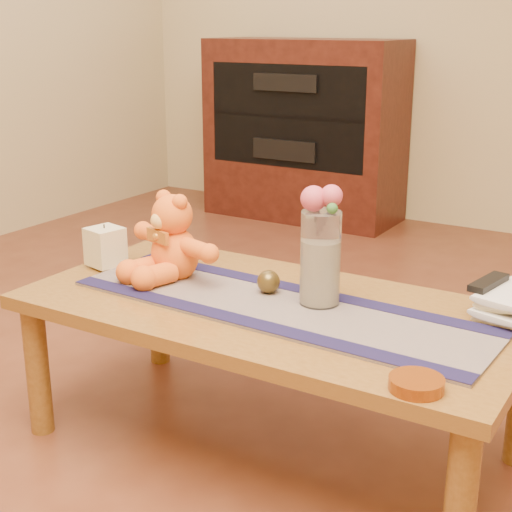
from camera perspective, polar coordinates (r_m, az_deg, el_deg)
The scene contains 30 objects.
floor at distance 2.30m, azimuth 1.10°, elevation -14.13°, with size 5.50×5.50×0.00m, color #5A2B19.
coffee_table_top at distance 2.11m, azimuth 1.17°, elevation -4.11°, with size 1.40×0.70×0.04m, color brown.
table_leg_fl at distance 2.37m, azimuth -16.24°, elevation -8.27°, with size 0.07×0.07×0.41m, color brown.
table_leg_fr at distance 1.76m, azimuth 15.23°, elevation -17.86°, with size 0.07×0.07×0.41m, color brown.
table_leg_bl at distance 2.75m, azimuth -7.41°, elevation -4.00°, with size 0.07×0.07×0.41m, color brown.
persian_runner at distance 2.07m, azimuth 1.59°, elevation -3.83°, with size 1.20×0.35×0.01m, color #171741.
runner_border_near at distance 1.95m, azimuth -0.67°, elevation -4.98°, with size 1.20×0.06×0.00m, color #151237.
runner_border_far at distance 2.18m, azimuth 3.62°, elevation -2.55°, with size 1.20×0.06×0.00m, color #151237.
teddy_bear at distance 2.28m, azimuth -6.22°, elevation 1.46°, with size 0.36×0.30×0.25m, color orange, non-canonical shape.
pillar_candle at distance 2.43m, azimuth -11.36°, elevation 0.72°, with size 0.10×0.10×0.12m, color beige.
candle_wick at distance 2.41m, azimuth -11.46°, elevation 2.23°, with size 0.00×0.00×0.01m, color black.
glass_vase at distance 2.04m, azimuth 4.91°, elevation -0.17°, with size 0.11×0.11×0.26m, color silver.
potpourri_fill at distance 2.05m, azimuth 4.88°, elevation -1.21°, with size 0.09×0.09×0.18m, color beige.
rose_left at distance 2.00m, azimuth 4.39°, elevation 4.36°, with size 0.07×0.07×0.07m, color #C5455B.
rose_right at distance 1.99m, azimuth 5.75°, elevation 4.56°, with size 0.06×0.06×0.06m, color #C5455B.
blue_flower_back at distance 2.03m, azimuth 5.72°, elevation 4.31°, with size 0.04×0.04×0.04m, color #4B4DA3.
blue_flower_side at distance 2.03m, azimuth 4.51°, elevation 4.15°, with size 0.04×0.04×0.04m, color #4B4DA3.
leaf_sprig at distance 1.97m, azimuth 5.80°, elevation 3.61°, with size 0.03×0.03×0.03m, color #33662D.
bronze_ball at distance 2.14m, azimuth 0.95°, elevation -1.97°, with size 0.07×0.07×0.07m, color #4C3D19.
book_bottom at distance 2.13m, azimuth 17.17°, elevation -3.75°, with size 0.17×0.22×0.02m, color beige.
book_lower at distance 2.12m, azimuth 17.29°, elevation -3.33°, with size 0.16×0.22×0.02m, color beige.
book_upper at distance 2.13m, azimuth 17.15°, elevation -2.74°, with size 0.17×0.22×0.02m, color beige.
book_top at distance 2.11m, azimuth 17.39°, elevation -2.35°, with size 0.16×0.22×0.02m, color beige.
tv_remote at distance 2.10m, azimuth 17.24°, elevation -1.93°, with size 0.04×0.16×0.02m, color black.
amber_dish at distance 1.66m, azimuth 12.07°, elevation -9.47°, with size 0.12×0.12×0.03m, color #BF5914.
media_cabinet at distance 4.76m, azimuth 3.71°, elevation 9.50°, with size 1.20×0.50×1.10m, color black.
cabinet_cavity at distance 4.54m, azimuth 2.33°, elevation 10.54°, with size 1.02×0.03×0.61m, color black.
cabinet_shelf at distance 4.61m, azimuth 2.85°, elevation 10.64°, with size 1.02×0.20×0.03m, color black.
stereo_upper at distance 4.61m, azimuth 3.01°, elevation 13.11°, with size 0.42×0.28×0.10m, color black.
stereo_lower at distance 4.66m, azimuth 2.93°, elevation 8.24°, with size 0.42×0.28×0.12m, color black.
Camera 1 is at (0.98, -1.70, 1.20)m, focal length 52.72 mm.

